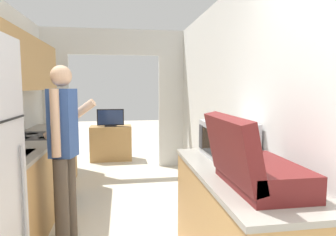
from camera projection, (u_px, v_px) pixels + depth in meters
wall_right at (246, 112)px, 2.83m from camera, size 0.06×6.75×2.50m
wall_far_with_doorway at (115, 90)px, 5.37m from camera, size 2.89×0.06×2.50m
counter_left at (30, 178)px, 3.44m from camera, size 0.62×2.95×0.88m
counter_right at (238, 229)px, 2.21m from camera, size 0.62×1.65×0.88m
range_oven at (39, 169)px, 3.79m from camera, size 0.66×0.75×1.02m
person at (64, 149)px, 2.79m from camera, size 0.54×0.44×1.69m
suitcase at (252, 165)px, 1.81m from camera, size 0.47×0.68×0.44m
microwave at (228, 139)px, 2.63m from camera, size 0.40×0.49×0.30m
tv_cabinet at (111, 143)px, 6.08m from camera, size 0.82×0.42×0.70m
television at (110, 118)px, 5.99m from camera, size 0.53×0.16×0.35m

